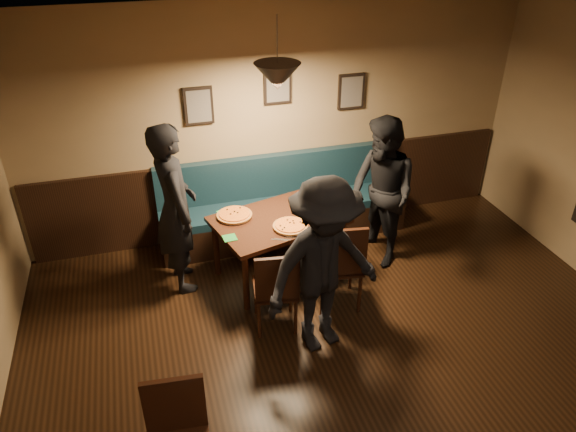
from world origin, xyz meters
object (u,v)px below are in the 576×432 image
object	(u,v)px
soda_glass	(339,221)
diner_front	(324,268)
chair_near_left	(275,286)
dining_table	(279,246)
chair_near_right	(338,262)
diner_left	(175,209)
tabasco_bottle	(324,210)
diner_right	(381,193)
booth_bench	(284,201)

from	to	relation	value
soda_glass	diner_front	bearing A→B (deg)	-119.61
chair_near_left	diner_front	bearing A→B (deg)	-38.10
diner_front	dining_table	bearing A→B (deg)	81.33
chair_near_right	diner_front	distance (m)	0.73
diner_left	diner_front	world-z (taller)	diner_left
chair_near_left	diner_left	world-z (taller)	diner_left
diner_front	tabasco_bottle	xyz separation A→B (m)	(0.39, 1.08, -0.08)
chair_near_right	tabasco_bottle	size ratio (longest dim) A/B	8.12
diner_right	soda_glass	size ratio (longest dim) A/B	11.92
soda_glass	chair_near_right	bearing A→B (deg)	-110.31
soda_glass	booth_bench	bearing A→B (deg)	104.83
booth_bench	chair_near_right	bearing A→B (deg)	-82.72
diner_right	diner_front	distance (m)	1.57
chair_near_left	chair_near_right	distance (m)	0.72
diner_right	chair_near_right	bearing A→B (deg)	-60.86
dining_table	diner_right	xyz separation A→B (m)	(1.17, -0.02, 0.50)
booth_bench	diner_left	distance (m)	1.51
booth_bench	diner_left	bearing A→B (deg)	-156.63
soda_glass	tabasco_bottle	distance (m)	0.28
diner_right	tabasco_bottle	size ratio (longest dim) A/B	13.80
diner_left	diner_right	size ratio (longest dim) A/B	1.08
booth_bench	dining_table	size ratio (longest dim) A/B	2.21
dining_table	diner_right	distance (m)	1.27
soda_glass	diner_right	bearing A→B (deg)	27.73
chair_near_right	diner_right	size ratio (longest dim) A/B	0.59
booth_bench	chair_near_left	bearing A→B (deg)	-109.16
diner_right	diner_left	bearing A→B (deg)	-105.74
dining_table	diner_left	xyz separation A→B (m)	(-1.06, 0.15, 0.56)
soda_glass	diner_left	bearing A→B (deg)	162.76
chair_near_right	diner_right	world-z (taller)	diner_right
diner_left	chair_near_right	bearing A→B (deg)	-124.08
chair_near_right	booth_bench	bearing A→B (deg)	105.68
booth_bench	chair_near_left	size ratio (longest dim) A/B	3.24
chair_near_left	diner_front	size ratio (longest dim) A/B	0.53
dining_table	soda_glass	size ratio (longest dim) A/B	9.37
chair_near_left	tabasco_bottle	distance (m)	1.08
chair_near_left	diner_front	xyz separation A→B (m)	(0.35, -0.36, 0.41)
diner_left	soda_glass	bearing A→B (deg)	-113.43
booth_bench	soda_glass	distance (m)	1.15
chair_near_right	soda_glass	bearing A→B (deg)	78.09
dining_table	chair_near_right	bearing A→B (deg)	-70.53
chair_near_left	tabasco_bottle	size ratio (longest dim) A/B	7.41
tabasco_bottle	dining_table	bearing A→B (deg)	170.43
dining_table	tabasco_bottle	distance (m)	0.64
tabasco_bottle	diner_left	bearing A→B (deg)	171.47
chair_near_right	diner_front	size ratio (longest dim) A/B	0.58
diner_left	chair_near_left	bearing A→B (deg)	-146.16
diner_front	chair_near_left	bearing A→B (deg)	120.74
chair_near_left	diner_right	xyz separation A→B (m)	(1.43, 0.77, 0.40)
diner_front	tabasco_bottle	distance (m)	1.15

